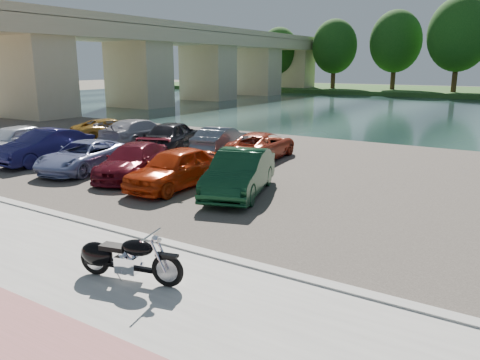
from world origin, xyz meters
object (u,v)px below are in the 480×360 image
object	(u,v)px
car_0	(12,141)
motorcycle	(121,257)
car_2	(84,156)
car_1	(45,146)

from	to	relation	value
car_0	motorcycle	bearing A→B (deg)	-33.97
car_0	car_2	world-z (taller)	car_0
car_0	car_2	bearing A→B (deg)	-10.62
motorcycle	car_0	world-z (taller)	car_0
car_0	car_1	size ratio (longest dim) A/B	1.00
car_0	car_1	world-z (taller)	car_0
motorcycle	car_1	world-z (taller)	car_1
motorcycle	car_0	distance (m)	15.48
car_1	motorcycle	bearing A→B (deg)	-30.43
car_0	car_1	distance (m)	2.41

